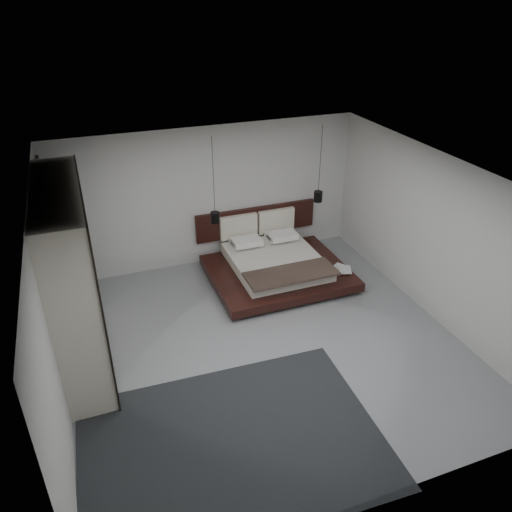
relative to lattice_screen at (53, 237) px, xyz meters
name	(u,v)px	position (x,y,z in m)	size (l,w,h in m)	color
floor	(265,344)	(2.95, -2.45, -1.30)	(6.00, 6.00, 0.00)	gray
ceiling	(267,179)	(2.95, -2.45, 1.50)	(6.00, 6.00, 0.00)	white
wall_back	(210,197)	(2.95, 0.55, 0.10)	(6.00, 6.00, 0.00)	silver
wall_front	(378,413)	(2.95, -5.45, 0.10)	(6.00, 6.00, 0.00)	silver
wall_left	(50,310)	(-0.05, -2.45, 0.10)	(6.00, 6.00, 0.00)	silver
wall_right	(434,237)	(5.95, -2.45, 0.10)	(6.00, 6.00, 0.00)	silver
lattice_screen	(53,237)	(0.00, 0.00, 0.00)	(0.05, 0.90, 2.60)	black
bed	(275,263)	(3.91, -0.53, -1.02)	(2.59, 2.31, 1.04)	black
book_lower	(338,270)	(4.97, -1.16, -1.05)	(0.23, 0.30, 0.03)	#99724C
book_upper	(338,269)	(4.95, -1.19, -1.02)	(0.24, 0.33, 0.02)	#99724C
pendant_left	(215,217)	(2.84, -0.14, -0.02)	(0.17, 0.17, 1.64)	black
pendant_right	(318,196)	(4.97, -0.14, 0.09)	(0.17, 0.17, 1.52)	black
wardrobe	(72,279)	(0.25, -1.71, 0.08)	(0.66, 2.81, 2.76)	beige
rug	(232,443)	(1.83, -4.15, -1.29)	(3.75, 2.68, 0.02)	black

